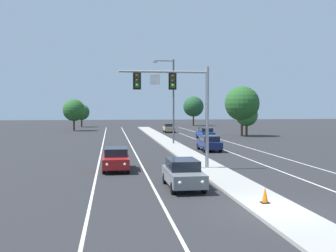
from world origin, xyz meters
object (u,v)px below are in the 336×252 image
car_receding_tan (169,128)px  tree_far_right_b (247,115)px  street_lamp_median (172,96)px  car_oncoming_red (116,159)px  overhead_signal_mast (180,96)px  traffic_cone_median_nose (265,195)px  tree_far_left_b (82,112)px  tree_far_right_c (193,106)px  car_receding_blue (205,133)px  tree_far_left_c (74,110)px  tree_far_right_a (242,104)px  car_receding_navy (209,143)px  car_oncoming_grey (183,173)px

car_receding_tan → tree_far_right_b: tree_far_right_b is taller
street_lamp_median → car_oncoming_red: (-6.84, -19.39, -4.97)m
overhead_signal_mast → traffic_cone_median_nose: 12.28m
car_oncoming_red → tree_far_left_b: bearing=96.0°
tree_far_left_b → tree_far_right_c: (26.07, 2.42, 1.28)m
tree_far_left_b → tree_far_right_c: 26.22m
street_lamp_median → car_receding_blue: street_lamp_median is taller
traffic_cone_median_nose → tree_far_left_c: size_ratio=0.12×
car_receding_tan → tree_far_right_c: (9.36, 24.37, 3.80)m
tree_far_right_b → car_receding_blue: bearing=-147.3°
car_oncoming_red → tree_far_right_a: 37.68m
tree_far_right_c → traffic_cone_median_nose: bearing=-99.1°
tree_far_left_c → car_receding_blue: bearing=-48.6°
car_receding_blue → tree_far_left_c: 30.41m
tree_far_right_a → overhead_signal_mast: bearing=-115.0°
car_receding_navy → tree_far_left_c: (-16.78, 38.30, 3.07)m
overhead_signal_mast → tree_far_right_a: bearing=65.0°
car_oncoming_grey → tree_far_left_c: tree_far_left_c is taller
car_oncoming_grey → tree_far_left_b: tree_far_left_b is taller
overhead_signal_mast → car_oncoming_red: 6.34m
tree_far_right_b → tree_far_right_c: bearing=92.0°
car_oncoming_red → tree_far_left_b: size_ratio=0.88×
car_receding_blue → tree_far_right_a: bearing=34.1°
car_oncoming_grey → tree_far_left_c: bearing=100.7°
car_receding_navy → car_receding_blue: size_ratio=1.00×
tree_far_left_b → overhead_signal_mast: bearing=-80.2°
overhead_signal_mast → car_receding_navy: 13.97m
overhead_signal_mast → tree_far_left_b: overhead_signal_mast is taller
car_receding_tan → traffic_cone_median_nose: car_receding_tan is taller
car_oncoming_red → tree_far_right_c: (19.23, 67.57, 3.80)m
tree_far_right_a → car_oncoming_grey: bearing=-112.4°
overhead_signal_mast → tree_far_right_c: size_ratio=1.02×
tree_far_right_b → tree_far_right_c: 35.43m
traffic_cone_median_nose → tree_far_left_c: tree_far_left_c is taller
street_lamp_median → tree_far_right_a: street_lamp_median is taller
tree_far_left_b → tree_far_right_c: size_ratio=0.72×
tree_far_left_c → tree_far_right_b: tree_far_left_c is taller
street_lamp_median → traffic_cone_median_nose: 31.51m
car_oncoming_red → car_receding_blue: (12.79, 27.26, 0.00)m
car_oncoming_red → car_receding_navy: 15.09m
car_receding_tan → tree_far_left_c: (-17.08, 6.77, 3.07)m
overhead_signal_mast → car_receding_blue: overhead_signal_mast is taller
car_receding_navy → car_receding_tan: 31.54m
street_lamp_median → car_receding_tan: (3.03, 23.81, -4.97)m
car_oncoming_grey → tree_far_right_a: bearing=67.6°
street_lamp_median → tree_far_left_c: bearing=114.7°
car_receding_tan → tree_far_right_c: bearing=69.0°
tree_far_left_b → tree_far_right_a: bearing=-51.5°
car_oncoming_red → car_receding_navy: (9.58, 11.66, 0.00)m
car_oncoming_grey → car_receding_navy: size_ratio=1.00×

